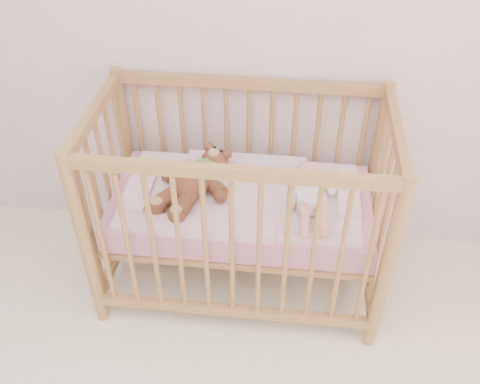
# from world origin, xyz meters

# --- Properties ---
(crib) EXTENTS (1.36, 0.76, 1.00)m
(crib) POSITION_xyz_m (0.18, 1.60, 0.50)
(crib) COLOR #9A7141
(crib) RESTS_ON floor
(mattress) EXTENTS (1.22, 0.62, 0.13)m
(mattress) POSITION_xyz_m (0.18, 1.60, 0.49)
(mattress) COLOR pink
(mattress) RESTS_ON crib
(blanket) EXTENTS (1.10, 0.58, 0.06)m
(blanket) POSITION_xyz_m (0.18, 1.60, 0.56)
(blanket) COLOR #E9A0B2
(blanket) RESTS_ON mattress
(baby) EXTENTS (0.29, 0.51, 0.12)m
(baby) POSITION_xyz_m (0.50, 1.58, 0.64)
(baby) COLOR white
(baby) RESTS_ON blanket
(teddy_bear) EXTENTS (0.56, 0.64, 0.15)m
(teddy_bear) POSITION_xyz_m (-0.04, 1.58, 0.65)
(teddy_bear) COLOR brown
(teddy_bear) RESTS_ON blanket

